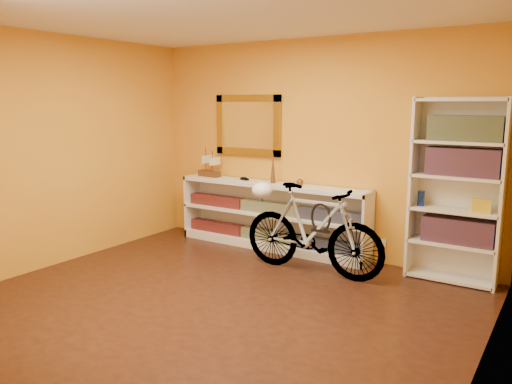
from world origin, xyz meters
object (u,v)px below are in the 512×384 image
Objects in this scene: bicycle at (312,229)px; helmet at (262,190)px; bookcase at (456,191)px; console_unit at (271,216)px.

helmet is at bearing 90.00° from bicycle.
bookcase reaches higher than bicycle.
bicycle reaches higher than console_unit.
bicycle is at bearing -156.09° from bookcase.
console_unit is 0.75m from helmet.
console_unit is at bearing -179.35° from bookcase.
bookcase is 1.52m from bicycle.
console_unit is 1.03m from bicycle.
bicycle reaches higher than helmet.
helmet is (-0.64, -0.01, 0.37)m from bicycle.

